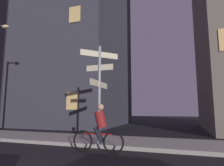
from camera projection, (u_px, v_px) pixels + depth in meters
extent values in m
cube|color=#9E9991|center=(106.00, 141.00, 8.32)|extent=(40.00, 2.56, 0.14)
cylinder|color=gray|center=(99.00, 93.00, 7.71)|extent=(0.12, 0.12, 3.88)
cube|color=beige|center=(100.00, 54.00, 7.92)|extent=(1.19, 1.19, 0.24)
cube|color=beige|center=(100.00, 68.00, 7.85)|extent=(1.17, 0.03, 0.24)
cube|color=beige|center=(99.00, 84.00, 7.75)|extent=(0.03, 1.71, 0.24)
ellipsoid|color=#F9E099|center=(5.00, 27.00, 10.68)|extent=(0.44, 0.28, 0.20)
torus|color=black|center=(83.00, 141.00, 6.57)|extent=(0.72, 0.08, 0.72)
torus|color=black|center=(113.00, 142.00, 6.24)|extent=(0.72, 0.08, 0.72)
cylinder|color=red|center=(98.00, 134.00, 6.44)|extent=(1.00, 0.07, 0.04)
cylinder|color=maroon|center=(101.00, 120.00, 6.47)|extent=(0.46, 0.33, 0.61)
sphere|color=tan|center=(101.00, 107.00, 6.53)|extent=(0.22, 0.22, 0.22)
cylinder|color=black|center=(98.00, 135.00, 6.34)|extent=(0.34, 0.13, 0.55)
cylinder|color=black|center=(100.00, 135.00, 6.51)|extent=(0.34, 0.13, 0.55)
cube|color=#383842|center=(67.00, 18.00, 20.07)|extent=(11.33, 9.64, 21.81)
cube|color=#F2C672|center=(72.00, 101.00, 13.11)|extent=(0.90, 0.06, 1.20)
cube|color=#F2C672|center=(75.00, 14.00, 13.96)|extent=(0.90, 0.06, 1.20)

